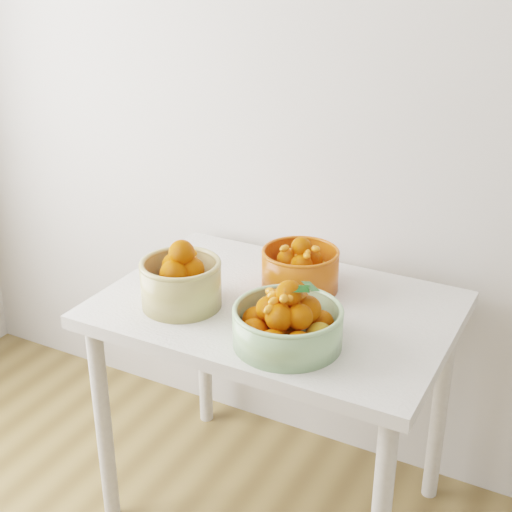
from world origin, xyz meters
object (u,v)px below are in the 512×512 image
(table, at_px, (276,332))
(bowl_orange, at_px, (300,268))
(bowl_cream, at_px, (181,281))
(bowl_green, at_px, (288,323))

(table, distance_m, bowl_orange, 0.20)
(bowl_cream, relative_size, bowl_green, 0.75)
(bowl_green, bearing_deg, table, 123.38)
(bowl_cream, distance_m, bowl_green, 0.37)
(bowl_cream, height_order, bowl_orange, bowl_cream)
(table, height_order, bowl_green, bowl_green)
(table, distance_m, bowl_cream, 0.32)
(bowl_green, bearing_deg, bowl_orange, 109.28)
(table, height_order, bowl_orange, bowl_orange)
(bowl_cream, relative_size, bowl_orange, 0.93)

